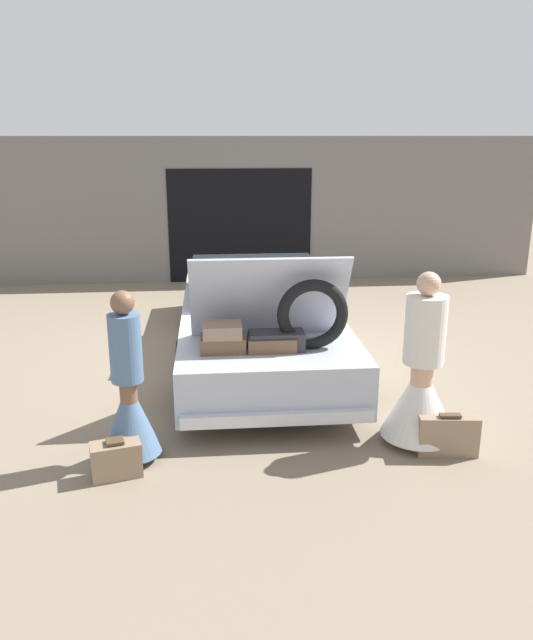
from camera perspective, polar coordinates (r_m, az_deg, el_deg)
The scene contains 7 objects.
ground_plane at distance 8.40m, azimuth -0.87°, elevation -3.06°, with size 40.00×40.00×0.00m, color #7F705B.
garage_wall_back at distance 12.41m, azimuth -2.46°, elevation 9.95°, with size 12.00×0.14×2.80m.
car at distance 8.22m, azimuth -0.87°, elevation 0.49°, with size 1.96×5.22×1.68m.
person_left at distance 5.68m, azimuth -12.45°, elevation -7.29°, with size 0.53×0.53×1.57m.
person_right at distance 6.02m, azimuth 13.95°, elevation -5.77°, with size 0.71×0.71×1.66m.
suitcase_beside_left_person at distance 5.62m, azimuth -13.58°, elevation -12.27°, with size 0.46×0.32×0.34m.
suitcase_beside_right_person at distance 6.00m, azimuth 16.29°, elevation -10.16°, with size 0.56×0.18×0.41m.
Camera 1 is at (-0.58, -7.89, 2.83)m, focal length 35.00 mm.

